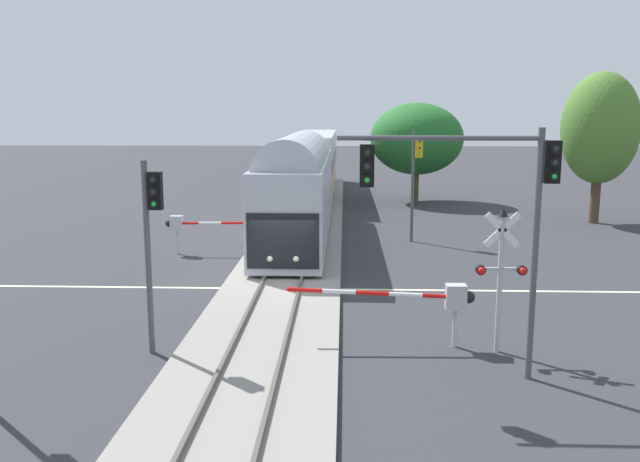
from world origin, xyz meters
TOP-DOWN VIEW (x-y plane):
  - ground_plane at (0.00, 0.00)m, footprint 220.00×220.00m
  - road_centre_stripe at (0.00, 0.00)m, footprint 44.00×0.20m
  - railway_track at (0.00, 0.00)m, footprint 4.40×80.00m
  - commuter_train at (0.00, 19.21)m, footprint 3.04×40.09m
  - crossing_gate_near at (4.93, -6.03)m, footprint 5.24×0.40m
  - crossing_signal_mast at (6.55, -6.38)m, footprint 1.36×0.44m
  - crossing_gate_far at (-4.80, 6.03)m, footprint 5.80×0.40m
  - traffic_signal_median at (-2.78, -6.81)m, footprint 0.53×0.38m
  - traffic_signal_far_side at (5.90, 9.47)m, footprint 0.53×0.38m
  - traffic_signal_near_right at (5.56, -8.23)m, footprint 5.21×0.38m
  - maple_right_background at (17.27, 15.73)m, footprint 4.45×4.45m
  - elm_centre_background at (7.58, 24.88)m, footprint 6.76×6.76m

SIDE VIEW (x-z plane):
  - ground_plane at x=0.00m, z-range 0.00..0.00m
  - road_centre_stripe at x=0.00m, z-range 0.00..0.01m
  - railway_track at x=0.00m, z-range -0.06..0.26m
  - crossing_gate_far at x=-4.80m, z-range 0.50..2.30m
  - crossing_gate_near at x=4.93m, z-range 0.51..2.31m
  - crossing_signal_mast at x=6.55m, z-range 0.44..4.43m
  - commuter_train at x=0.00m, z-range 0.20..5.36m
  - traffic_signal_median at x=-2.78m, z-range 0.90..6.17m
  - traffic_signal_far_side at x=5.90m, z-range 0.95..6.53m
  - elm_centre_background at x=7.58m, z-range 1.01..8.25m
  - traffic_signal_near_right at x=5.56m, z-range 1.59..7.74m
  - maple_right_background at x=17.27m, z-range 1.15..10.04m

